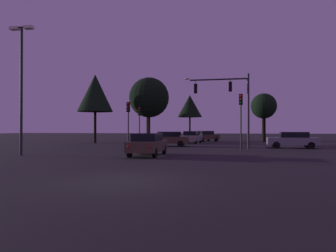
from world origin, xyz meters
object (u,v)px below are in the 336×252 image
car_far_lane (205,136)px  tree_right_cluster (148,104)px  tree_lot_edge (149,98)px  tree_left_far (190,106)px  parking_lot_lamp_post (21,75)px  car_nearside_lane (148,144)px  traffic_signal_mast_arm (230,97)px  traffic_light_corner_right (241,111)px  car_crossing_right (293,140)px  car_crossing_left (168,139)px  tree_behind_sign (95,93)px  car_parked_lot (192,137)px  traffic_light_median (139,118)px  tree_center_horizon (264,106)px  traffic_light_corner_left (128,116)px

car_far_lane → tree_right_cluster: size_ratio=0.52×
tree_lot_edge → car_far_lane: bearing=29.2°
tree_left_far → parking_lot_lamp_post: bearing=-103.6°
car_nearside_lane → car_far_lane: bearing=83.4°
traffic_signal_mast_arm → parking_lot_lamp_post: parking_lot_lamp_post is taller
traffic_light_corner_right → car_crossing_right: bearing=40.3°
parking_lot_lamp_post → tree_right_cluster: parking_lot_lamp_post is taller
car_far_lane → parking_lot_lamp_post: 27.05m
traffic_light_corner_right → parking_lot_lamp_post: parking_lot_lamp_post is taller
car_nearside_lane → tree_lot_edge: bearing=103.5°
car_crossing_left → tree_behind_sign: tree_behind_sign is taller
traffic_signal_mast_arm → car_parked_lot: (-4.37, 9.13, -3.97)m
tree_left_far → traffic_signal_mast_arm: bearing=-75.5°
traffic_signal_mast_arm → car_nearside_lane: bearing=-123.4°
car_nearside_lane → car_crossing_right: bearing=41.1°
car_parked_lot → tree_lot_edge: bearing=167.7°
car_parked_lot → tree_behind_sign: tree_behind_sign is taller
traffic_light_corner_right → traffic_light_median: traffic_light_corner_right is taller
car_far_lane → tree_center_horizon: (8.16, 0.89, 4.16)m
car_crossing_right → traffic_light_median: bearing=170.1°
car_crossing_right → parking_lot_lamp_post: size_ratio=0.52×
traffic_light_corner_left → traffic_light_median: size_ratio=0.99×
traffic_light_corner_right → tree_right_cluster: bearing=119.9°
car_crossing_right → tree_behind_sign: size_ratio=0.53×
car_crossing_right → car_parked_lot: 12.77m
car_nearside_lane → tree_lot_edge: (-4.57, 18.96, 5.18)m
tree_lot_edge → traffic_signal_mast_arm: bearing=-45.5°
car_parked_lot → tree_right_cluster: tree_right_cluster is taller
car_nearside_lane → tree_center_horizon: 26.54m
traffic_signal_mast_arm → car_parked_lot: size_ratio=1.44×
traffic_light_corner_left → parking_lot_lamp_post: (-5.19, -7.56, 2.51)m
traffic_light_corner_right → tree_behind_sign: 20.48m
traffic_light_corner_right → parking_lot_lamp_post: (-15.08, -6.90, 2.21)m
car_crossing_left → car_far_lane: bearing=75.4°
car_crossing_left → car_far_lane: (3.16, 12.14, 0.00)m
traffic_light_median → tree_left_far: (3.65, 19.65, 2.75)m
traffic_light_corner_right → car_crossing_left: size_ratio=1.09×
tree_right_cluster → tree_lot_edge: (2.96, -11.15, -0.06)m
tree_lot_edge → tree_center_horizon: bearing=17.8°
car_far_lane → car_parked_lot: 5.47m
traffic_light_corner_right → car_parked_lot: 13.27m
traffic_light_median → car_far_lane: size_ratio=1.01×
car_far_lane → tree_left_far: size_ratio=0.55×
tree_left_far → car_nearside_lane: bearing=-89.1°
traffic_light_corner_right → tree_lot_edge: (-11.03, 13.22, 2.67)m
traffic_light_median → car_nearside_lane: 13.54m
traffic_signal_mast_arm → traffic_light_median: bearing=157.1°
traffic_signal_mast_arm → car_crossing_right: size_ratio=1.48×
car_crossing_right → tree_lot_edge: 19.08m
car_nearside_lane → tree_left_far: tree_left_far is taller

